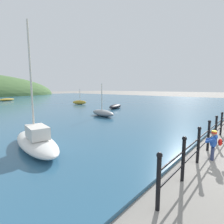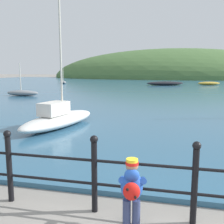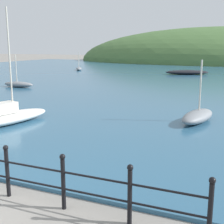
{
  "view_description": "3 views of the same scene",
  "coord_description": "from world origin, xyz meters",
  "px_view_note": "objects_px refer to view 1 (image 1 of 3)",
  "views": [
    {
      "loc": [
        -6.96,
        0.14,
        2.43
      ],
      "look_at": [
        0.89,
        6.75,
        1.0
      ],
      "focal_mm": 28.0,
      "sensor_mm": 36.0,
      "label": 1
    },
    {
      "loc": [
        0.09,
        -2.09,
        2.17
      ],
      "look_at": [
        -1.51,
        4.78,
        1.02
      ],
      "focal_mm": 42.0,
      "sensor_mm": 36.0,
      "label": 2
    },
    {
      "loc": [
        5.13,
        -3.6,
        3.35
      ],
      "look_at": [
        1.02,
        6.13,
        1.09
      ],
      "focal_mm": 50.0,
      "sensor_mm": 36.0,
      "label": 3
    }
  ],
  "objects_px": {
    "boat_twin_mast": "(79,102)",
    "boat_blue_hull": "(7,100)",
    "child_in_coat": "(214,142)",
    "boat_white_sailboat": "(115,106)",
    "boat_far_left": "(36,141)",
    "boat_green_fishing": "(103,113)"
  },
  "relations": [
    {
      "from": "child_in_coat",
      "to": "boat_twin_mast",
      "type": "xyz_separation_m",
      "value": [
        9.24,
        18.32,
        -0.21
      ]
    },
    {
      "from": "boat_twin_mast",
      "to": "boat_far_left",
      "type": "bearing_deg",
      "value": -134.5
    },
    {
      "from": "boat_twin_mast",
      "to": "boat_blue_hull",
      "type": "bearing_deg",
      "value": 105.36
    },
    {
      "from": "boat_far_left",
      "to": "boat_green_fishing",
      "type": "bearing_deg",
      "value": 24.68
    },
    {
      "from": "boat_far_left",
      "to": "boat_green_fishing",
      "type": "relative_size",
      "value": 1.7
    },
    {
      "from": "boat_white_sailboat",
      "to": "boat_blue_hull",
      "type": "xyz_separation_m",
      "value": [
        -3.72,
        22.0,
        -0.0
      ]
    },
    {
      "from": "boat_green_fishing",
      "to": "boat_blue_hull",
      "type": "distance_m",
      "value": 24.73
    },
    {
      "from": "child_in_coat",
      "to": "boat_twin_mast",
      "type": "height_order",
      "value": "boat_twin_mast"
    },
    {
      "from": "boat_white_sailboat",
      "to": "boat_twin_mast",
      "type": "bearing_deg",
      "value": 86.41
    },
    {
      "from": "boat_white_sailboat",
      "to": "boat_blue_hull",
      "type": "bearing_deg",
      "value": 99.6
    },
    {
      "from": "boat_far_left",
      "to": "boat_blue_hull",
      "type": "relative_size",
      "value": 1.56
    },
    {
      "from": "boat_twin_mast",
      "to": "boat_far_left",
      "type": "relative_size",
      "value": 0.46
    },
    {
      "from": "boat_white_sailboat",
      "to": "boat_green_fishing",
      "type": "xyz_separation_m",
      "value": [
        -4.98,
        -2.7,
        0.04
      ]
    },
    {
      "from": "boat_far_left",
      "to": "boat_green_fishing",
      "type": "distance_m",
      "value": 8.06
    },
    {
      "from": "boat_green_fishing",
      "to": "boat_blue_hull",
      "type": "bearing_deg",
      "value": 87.09
    },
    {
      "from": "child_in_coat",
      "to": "boat_twin_mast",
      "type": "relative_size",
      "value": 0.46
    },
    {
      "from": "boat_twin_mast",
      "to": "boat_white_sailboat",
      "type": "distance_m",
      "value": 6.9
    },
    {
      "from": "child_in_coat",
      "to": "boat_green_fishing",
      "type": "distance_m",
      "value": 9.53
    },
    {
      "from": "child_in_coat",
      "to": "boat_twin_mast",
      "type": "distance_m",
      "value": 20.52
    },
    {
      "from": "child_in_coat",
      "to": "boat_blue_hull",
      "type": "xyz_separation_m",
      "value": [
        5.09,
        33.43,
        -0.28
      ]
    },
    {
      "from": "boat_far_left",
      "to": "boat_blue_hull",
      "type": "bearing_deg",
      "value": 73.0
    },
    {
      "from": "boat_white_sailboat",
      "to": "boat_blue_hull",
      "type": "relative_size",
      "value": 0.97
    }
  ]
}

